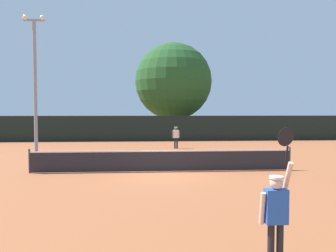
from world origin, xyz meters
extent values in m
plane|color=#9E5633|center=(0.00, 0.00, 0.00)|extent=(120.00, 120.00, 0.00)
cube|color=#232328|center=(0.00, 0.00, 0.48)|extent=(11.77, 0.03, 0.91)
cube|color=white|center=(0.00, 0.00, 0.93)|extent=(11.77, 0.04, 0.06)
cylinder|color=#333338|center=(-5.88, 0.00, 0.54)|extent=(0.08, 0.08, 1.07)
cylinder|color=#333338|center=(5.88, 0.00, 0.54)|extent=(0.08, 0.08, 1.07)
cube|color=black|center=(0.00, 15.33, 1.14)|extent=(37.82, 0.12, 2.27)
cube|color=blue|center=(1.46, -9.60, 1.11)|extent=(0.38, 0.22, 0.60)
sphere|color=beige|center=(1.46, -9.60, 1.52)|extent=(0.23, 0.23, 0.23)
cylinder|color=white|center=(1.46, -9.60, 1.62)|extent=(0.24, 0.24, 0.04)
cylinder|color=black|center=(1.38, -9.60, 0.41)|extent=(0.12, 0.12, 0.81)
cylinder|color=black|center=(1.54, -9.60, 0.41)|extent=(0.12, 0.12, 0.81)
cylinder|color=beige|center=(1.22, -9.60, 1.08)|extent=(0.09, 0.17, 0.57)
cylinder|color=beige|center=(1.70, -9.51, 1.62)|extent=(0.09, 0.32, 0.55)
cylinder|color=black|center=(1.70, -9.45, 2.01)|extent=(0.04, 0.11, 0.28)
ellipsoid|color=black|center=(1.70, -9.39, 2.30)|extent=(0.30, 0.13, 0.36)
cube|color=white|center=(1.44, 9.17, 1.06)|extent=(0.38, 0.22, 0.57)
sphere|color=brown|center=(1.44, 9.17, 1.45)|extent=(0.22, 0.22, 0.22)
cylinder|color=white|center=(1.44, 9.17, 1.55)|extent=(0.23, 0.23, 0.04)
cylinder|color=black|center=(1.36, 9.17, 0.39)|extent=(0.12, 0.12, 0.78)
cylinder|color=black|center=(1.52, 9.17, 0.39)|extent=(0.12, 0.12, 0.78)
cylinder|color=brown|center=(1.20, 9.17, 1.03)|extent=(0.09, 0.17, 0.55)
cylinder|color=brown|center=(1.68, 9.17, 1.03)|extent=(0.09, 0.15, 0.55)
sphere|color=#CCE033|center=(0.93, 2.68, 0.03)|extent=(0.07, 0.07, 0.07)
cylinder|color=gray|center=(-6.63, 3.36, 3.74)|extent=(0.18, 0.18, 7.47)
cube|color=gray|center=(-6.63, 3.36, 7.52)|extent=(1.10, 0.10, 0.10)
sphere|color=#F2EDCC|center=(-7.08, 3.36, 7.65)|extent=(0.28, 0.28, 0.28)
sphere|color=#F2EDCC|center=(-6.18, 3.36, 7.65)|extent=(0.28, 0.28, 0.28)
cylinder|color=brown|center=(2.21, 20.65, 1.39)|extent=(0.56, 0.56, 2.79)
sphere|color=#235123|center=(2.21, 20.65, 5.81)|extent=(8.04, 8.04, 8.04)
cube|color=navy|center=(6.78, 23.65, 0.60)|extent=(2.05, 4.27, 0.90)
cube|color=#2D333D|center=(6.78, 23.35, 1.37)|extent=(1.78, 2.26, 0.64)
cylinder|color=black|center=(5.93, 25.05, 0.30)|extent=(0.22, 0.60, 0.60)
cylinder|color=black|center=(7.63, 25.05, 0.30)|extent=(0.22, 0.60, 0.60)
cylinder|color=black|center=(5.93, 22.25, 0.30)|extent=(0.22, 0.60, 0.60)
cylinder|color=black|center=(7.63, 22.25, 0.30)|extent=(0.22, 0.60, 0.60)
camera|label=1|loc=(-0.81, -15.29, 2.77)|focal=36.49mm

